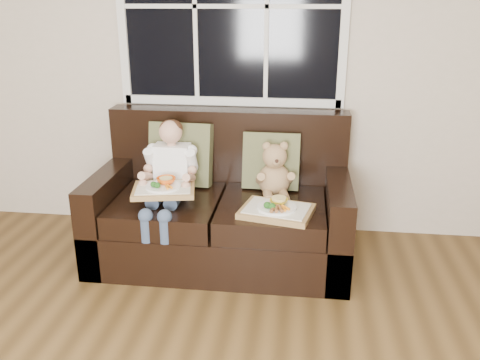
# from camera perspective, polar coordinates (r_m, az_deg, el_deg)

# --- Properties ---
(room_walls) EXTENTS (4.52, 5.02, 2.71)m
(room_walls) POSITION_cam_1_polar(r_m,az_deg,el_deg) (1.26, -14.26, 13.92)
(room_walls) COLOR beige
(room_walls) RESTS_ON ground
(window_back) EXTENTS (1.62, 0.04, 1.37)m
(window_back) POSITION_cam_1_polar(r_m,az_deg,el_deg) (3.69, -1.04, 18.92)
(window_back) COLOR black
(window_back) RESTS_ON room_walls
(loveseat) EXTENTS (1.70, 0.92, 0.96)m
(loveseat) POSITION_cam_1_polar(r_m,az_deg,el_deg) (3.52, -1.97, -3.60)
(loveseat) COLOR black
(loveseat) RESTS_ON ground
(pillow_left) EXTENTS (0.45, 0.23, 0.45)m
(pillow_left) POSITION_cam_1_polar(r_m,az_deg,el_deg) (3.60, -6.66, 2.92)
(pillow_left) COLOR #5F643E
(pillow_left) RESTS_ON loveseat
(pillow_right) EXTENTS (0.39, 0.18, 0.40)m
(pillow_right) POSITION_cam_1_polar(r_m,az_deg,el_deg) (3.51, 3.53, 2.16)
(pillow_right) COLOR #5F643E
(pillow_right) RESTS_ON loveseat
(child) EXTENTS (0.34, 0.58, 0.78)m
(child) POSITION_cam_1_polar(r_m,az_deg,el_deg) (3.37, -7.97, 0.85)
(child) COLOR white
(child) RESTS_ON loveseat
(teddy_bear) EXTENTS (0.25, 0.30, 0.38)m
(teddy_bear) POSITION_cam_1_polar(r_m,az_deg,el_deg) (3.40, 3.87, 0.77)
(teddy_bear) COLOR #9B7D52
(teddy_bear) RESTS_ON loveseat
(tray_left) EXTENTS (0.43, 0.36, 0.09)m
(tray_left) POSITION_cam_1_polar(r_m,az_deg,el_deg) (3.24, -8.55, -0.90)
(tray_left) COLOR #A27749
(tray_left) RESTS_ON child
(tray_right) EXTENTS (0.49, 0.41, 0.10)m
(tray_right) POSITION_cam_1_polar(r_m,az_deg,el_deg) (3.13, 4.14, -3.34)
(tray_right) COLOR #A27749
(tray_right) RESTS_ON loveseat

